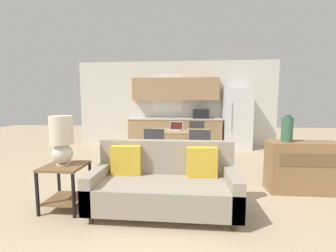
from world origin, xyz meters
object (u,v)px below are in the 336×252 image
side_table (65,179)px  table_lamp (62,139)px  refrigerator (237,119)px  dining_table (179,133)px  couch (164,184)px  credenza (302,167)px  vase (287,129)px  dining_chair_near_right (200,149)px  laptop (176,128)px  dining_chair_near_left (155,148)px  dining_chair_far_right (197,136)px

side_table → table_lamp: size_ratio=0.91×
refrigerator → dining_table: 2.45m
couch → credenza: 2.22m
refrigerator → table_lamp: (-3.09, -4.18, 0.03)m
table_lamp → vase: 3.26m
refrigerator → table_lamp: bearing=-126.5°
side_table → dining_chair_near_right: 2.43m
credenza → vase: size_ratio=2.54×
dining_table → side_table: dining_table is taller
laptop → couch: bearing=-77.2°
dining_chair_near_left → side_table: bearing=63.1°
couch → laptop: bearing=89.6°
table_lamp → dining_table: bearing=59.2°
refrigerator → laptop: bearing=-135.5°
couch → dining_chair_near_left: 1.61m
dining_chair_far_right → credenza: bearing=-59.7°
vase → dining_chair_near_right: 1.56m
dining_chair_far_right → table_lamp: bearing=-123.1°
side_table → dining_chair_near_right: (1.84, 1.58, 0.10)m
dining_chair_near_right → table_lamp: bearing=47.6°
vase → laptop: vase is taller
credenza → laptop: bearing=141.9°
couch → dining_chair_near_right: size_ratio=2.06×
dining_chair_near_left → credenza: bearing=165.3°
dining_chair_near_right → vase: bearing=157.9°
couch → side_table: 1.30m
side_table → dining_chair_near_left: 1.90m
vase → laptop: (-1.81, 1.62, -0.19)m
side_table → dining_chair_near_left: dining_chair_near_left is taller
couch → dining_chair_far_right: dining_chair_far_right is taller
dining_chair_near_right → dining_chair_near_left: 0.88m
refrigerator → dining_chair_near_right: (-1.23, -2.61, -0.40)m
dining_table → laptop: (-0.09, 0.06, 0.12)m
couch → dining_chair_near_left: (-0.34, 1.56, 0.16)m
dining_chair_near_right → laptop: laptop is taller
dining_table → dining_chair_near_left: (-0.45, -0.77, -0.18)m
dining_table → dining_chair_far_right: (0.44, 0.80, -0.18)m
dining_table → table_lamp: (-1.43, -2.40, 0.25)m
side_table → credenza: size_ratio=0.56×
laptop → dining_chair_near_left: bearing=-100.1°
laptop → vase: bearing=-28.7°
vase → table_lamp: bearing=-165.0°
vase → dining_chair_near_left: size_ratio=0.47×
table_lamp → couch: bearing=2.9°
refrigerator → credenza: bearing=-84.6°
refrigerator → dining_chair_near_left: bearing=-129.6°
dining_table → laptop: size_ratio=3.75×
credenza → dining_table: bearing=141.7°
credenza → laptop: (-2.07, 1.62, 0.40)m
vase → laptop: 2.43m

